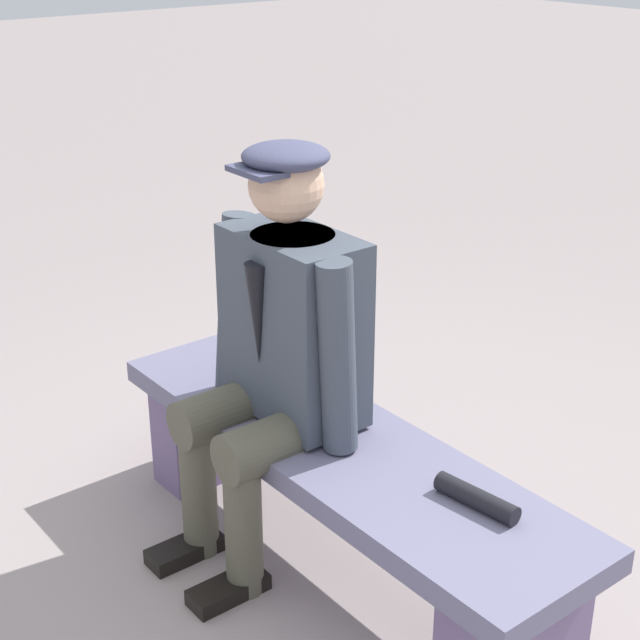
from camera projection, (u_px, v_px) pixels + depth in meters
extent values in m
plane|color=gray|center=(337.00, 566.00, 2.98)|extent=(30.00, 30.00, 0.00)
cube|color=slate|center=(338.00, 450.00, 2.82)|extent=(1.69, 0.46, 0.07)
cube|color=slate|center=(212.00, 425.00, 3.40)|extent=(0.18, 0.39, 0.38)
cube|color=#3F4652|center=(294.00, 325.00, 2.84)|extent=(0.44, 0.24, 0.56)
cylinder|color=#1E2338|center=(293.00, 244.00, 2.74)|extent=(0.24, 0.24, 0.06)
cone|color=black|center=(258.00, 315.00, 2.74)|extent=(0.07, 0.07, 0.31)
sphere|color=#DBAD8C|center=(286.00, 185.00, 2.66)|extent=(0.21, 0.21, 0.21)
ellipsoid|color=#3D3F5A|center=(286.00, 156.00, 2.63)|extent=(0.24, 0.24, 0.07)
cube|color=#3D3F5A|center=(257.00, 171.00, 2.58)|extent=(0.17, 0.10, 0.02)
cylinder|color=#514F3F|center=(281.00, 440.00, 2.78)|extent=(0.15, 0.39, 0.15)
cylinder|color=#514F3F|center=(243.00, 524.00, 2.79)|extent=(0.11, 0.11, 0.46)
cube|color=black|center=(229.00, 590.00, 2.84)|extent=(0.10, 0.24, 0.05)
cylinder|color=#3F4652|center=(337.00, 358.00, 2.64)|extent=(0.10, 0.13, 0.57)
cylinder|color=#514F3F|center=(234.00, 408.00, 2.96)|extent=(0.15, 0.39, 0.15)
cylinder|color=#514F3F|center=(199.00, 487.00, 2.97)|extent=(0.11, 0.11, 0.46)
cube|color=black|center=(185.00, 550.00, 3.01)|extent=(0.10, 0.24, 0.05)
cylinder|color=#3F4652|center=(235.00, 303.00, 3.00)|extent=(0.11, 0.16, 0.57)
cylinder|color=black|center=(476.00, 498.00, 2.49)|extent=(0.24, 0.08, 0.05)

